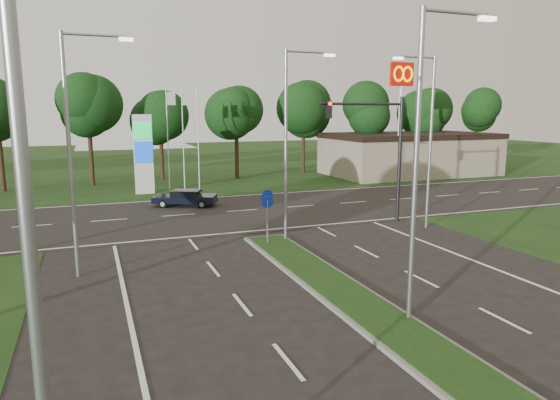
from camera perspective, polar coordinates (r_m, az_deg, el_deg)
name	(u,v)px	position (r m, az deg, el deg)	size (l,w,h in m)	color
verge_far	(160,164)	(61.59, -13.60, 4.02)	(160.00, 50.00, 0.02)	black
cross_road	(227,212)	(31.41, -6.11, -1.36)	(160.00, 12.00, 0.02)	black
median_kerb	(428,354)	(13.95, 16.59, -16.46)	(2.00, 26.00, 0.12)	slate
commercial_building	(409,154)	(51.51, 14.56, 5.08)	(16.00, 9.00, 4.00)	gray
streetlight_median_near	(422,152)	(14.77, 15.95, 5.34)	(2.53, 0.22, 9.00)	gray
streetlight_median_far	(290,136)	(23.53, 1.12, 7.35)	(2.53, 0.22, 9.00)	gray
streetlight_left_near	(48,217)	(5.90, -25.03, -1.82)	(2.53, 0.22, 9.00)	gray
streetlight_left_far	(75,143)	(19.81, -22.41, 6.08)	(2.53, 0.22, 9.00)	gray
streetlight_right_far	(428,133)	(27.43, 16.53, 7.32)	(2.53, 0.22, 9.00)	gray
traffic_signal	(380,140)	(28.17, 11.38, 6.73)	(5.10, 0.42, 7.00)	black
median_signs	(267,206)	(23.94, -1.48, -0.72)	(1.16, 1.76, 2.38)	gray
gas_pylon	(146,152)	(39.15, -15.05, 5.33)	(5.80, 1.26, 8.00)	silver
mcdonalds_sign	(401,91)	(45.78, 13.70, 12.03)	(2.20, 0.47, 10.40)	silver
treeline_far	(180,104)	(46.40, -11.33, 10.66)	(6.00, 6.00, 9.90)	black
navy_sedan	(185,198)	(33.54, -10.78, 0.27)	(4.34, 3.15, 1.10)	black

